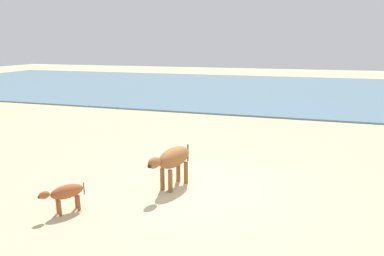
% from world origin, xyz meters
% --- Properties ---
extents(ground, '(80.00, 80.00, 0.00)m').
position_xyz_m(ground, '(0.00, 0.00, 0.00)').
color(ground, '#CCB789').
extents(sea_water, '(60.00, 20.00, 0.08)m').
position_xyz_m(sea_water, '(0.00, 18.26, 0.04)').
color(sea_water, slate).
rests_on(sea_water, ground).
extents(cow_adult_brown, '(0.74, 1.46, 0.97)m').
position_xyz_m(cow_adult_brown, '(-0.61, -0.11, 0.70)').
color(cow_adult_brown, brown).
rests_on(cow_adult_brown, ground).
extents(calf_far_rust, '(0.67, 0.80, 0.58)m').
position_xyz_m(calf_far_rust, '(-2.26, -1.87, 0.42)').
color(calf_far_rust, '#9E4C28').
rests_on(calf_far_rust, ground).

